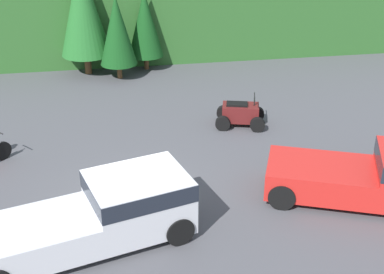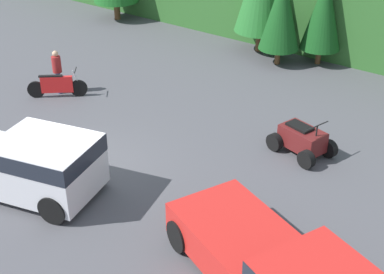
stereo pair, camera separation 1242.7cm
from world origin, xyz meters
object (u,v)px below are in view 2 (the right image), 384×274
Objects in this scene: pickup_truck_second at (17,160)px; rider_person at (57,70)px; quad_atv at (302,140)px; dirt_bike at (57,86)px.

pickup_truck_second is 6.70m from rider_person.
rider_person is (-9.86, -1.60, 0.45)m from quad_atv.
rider_person is at bearing 115.00° from pickup_truck_second.
pickup_truck_second is at bearing -91.48° from dirt_bike.
quad_atv is 1.27× the size of rider_person.
dirt_bike is at bearing 114.88° from pickup_truck_second.
pickup_truck_second reaches higher than dirt_bike.
rider_person is (-0.30, 0.33, 0.48)m from dirt_bike.
dirt_bike is 9.75m from quad_atv.
quad_atv is at bearing -30.42° from dirt_bike.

